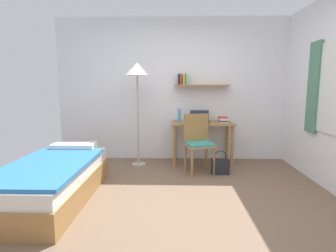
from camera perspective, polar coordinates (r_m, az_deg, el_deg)
The scene contains 10 objects.
ground_plane at distance 3.29m, azimuth 1.93°, elevation -16.18°, with size 5.28×5.28×0.00m, color brown.
wall_back at distance 5.01m, azimuth 1.87°, elevation 7.68°, with size 4.40×0.27×2.60m.
bed at distance 3.60m, azimuth -23.27°, elevation -10.54°, with size 0.90×1.89×0.54m.
desk at distance 4.78m, azimuth 7.28°, elevation -0.89°, with size 1.07×0.54×0.74m.
desk_chair at distance 4.30m, azimuth 6.48°, elevation -3.12°, with size 0.52×0.49×0.93m.
standing_lamp at distance 4.59m, azimuth -6.57°, elevation 10.98°, with size 0.44×0.44×1.77m.
laptop at distance 4.80m, azimuth 6.74°, elevation 1.49°, with size 0.34×0.22×0.20m.
water_bottle at distance 4.71m, azimuth 2.41°, elevation 2.24°, with size 0.06×0.06×0.24m, color #4C99DB.
book_stack at distance 4.81m, azimuth 11.69°, elevation 1.30°, with size 0.18×0.24×0.10m.
handbag at distance 4.32m, azimuth 11.04°, elevation -8.34°, with size 0.28×0.11×0.39m.
Camera 1 is at (-0.03, -2.99, 1.37)m, focal length 28.65 mm.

